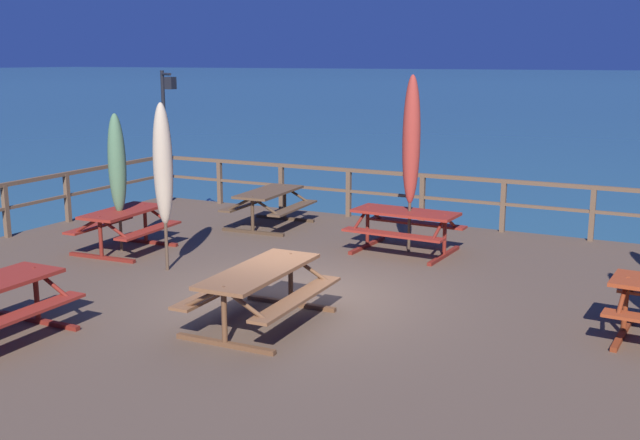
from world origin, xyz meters
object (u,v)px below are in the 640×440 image
(picnic_table_mid_left, at_px, (405,222))
(patio_umbrella_tall_mid_right, at_px, (117,165))
(patio_umbrella_tall_front, at_px, (411,141))
(lamp_post_hooked, at_px, (167,117))
(picnic_table_mid_right, at_px, (269,201))
(patio_umbrella_tall_back_left, at_px, (163,165))
(picnic_table_front_right, at_px, (123,222))
(picnic_table_front_left, at_px, (260,284))

(picnic_table_mid_left, bearing_deg, patio_umbrella_tall_mid_right, -153.92)
(patio_umbrella_tall_front, bearing_deg, lamp_post_hooked, 165.50)
(picnic_table_mid_right, distance_m, lamp_post_hooked, 3.90)
(patio_umbrella_tall_mid_right, relative_size, lamp_post_hooked, 0.79)
(patio_umbrella_tall_mid_right, relative_size, patio_umbrella_tall_back_left, 0.91)
(picnic_table_front_right, distance_m, patio_umbrella_tall_front, 5.44)
(picnic_table_front_left, xyz_separation_m, patio_umbrella_tall_front, (0.41, 4.57, 1.47))
(patio_umbrella_tall_front, bearing_deg, patio_umbrella_tall_mid_right, -153.83)
(picnic_table_front_left, distance_m, patio_umbrella_tall_front, 4.82)
(picnic_table_front_right, height_order, patio_umbrella_tall_mid_right, patio_umbrella_tall_mid_right)
(picnic_table_mid_left, xyz_separation_m, lamp_post_hooked, (-6.74, 1.80, 1.55))
(picnic_table_mid_left, bearing_deg, lamp_post_hooked, 165.04)
(patio_umbrella_tall_mid_right, height_order, patio_umbrella_tall_back_left, patio_umbrella_tall_back_left)
(patio_umbrella_tall_mid_right, bearing_deg, patio_umbrella_tall_back_left, -22.74)
(picnic_table_front_right, xyz_separation_m, lamp_post_hooked, (-2.10, 4.06, 1.56))
(patio_umbrella_tall_back_left, bearing_deg, lamp_post_hooked, 127.29)
(patio_umbrella_tall_mid_right, bearing_deg, picnic_table_front_left, -27.27)
(picnic_table_mid_right, bearing_deg, picnic_table_front_right, -113.63)
(patio_umbrella_tall_mid_right, bearing_deg, patio_umbrella_tall_front, 26.17)
(lamp_post_hooked, bearing_deg, picnic_table_front_right, -62.62)
(picnic_table_front_right, bearing_deg, patio_umbrella_tall_front, 26.06)
(patio_umbrella_tall_back_left, bearing_deg, picnic_table_mid_left, 43.29)
(patio_umbrella_tall_back_left, bearing_deg, picnic_table_front_right, 155.58)
(picnic_table_front_left, distance_m, picnic_table_mid_right, 6.06)
(picnic_table_front_right, relative_size, picnic_table_mid_left, 0.89)
(picnic_table_front_left, bearing_deg, patio_umbrella_tall_mid_right, 152.73)
(picnic_table_mid_right, height_order, lamp_post_hooked, lamp_post_hooked)
(patio_umbrella_tall_front, distance_m, patio_umbrella_tall_back_left, 4.37)
(patio_umbrella_tall_mid_right, height_order, lamp_post_hooked, lamp_post_hooked)
(picnic_table_front_left, xyz_separation_m, patio_umbrella_tall_mid_right, (-4.34, 2.24, 1.04))
(picnic_table_front_right, bearing_deg, patio_umbrella_tall_back_left, -24.42)
(picnic_table_front_left, relative_size, patio_umbrella_tall_front, 0.67)
(picnic_table_mid_right, relative_size, patio_umbrella_tall_front, 0.59)
(picnic_table_front_left, relative_size, patio_umbrella_tall_back_left, 0.77)
(picnic_table_mid_left, bearing_deg, picnic_table_front_right, -154.03)
(picnic_table_front_left, xyz_separation_m, patio_umbrella_tall_back_left, (-2.78, 1.58, 1.21))
(picnic_table_front_right, xyz_separation_m, picnic_table_front_left, (4.29, -2.27, 0.01))
(patio_umbrella_tall_back_left, xyz_separation_m, lamp_post_hooked, (-3.61, 4.74, 0.34))
(patio_umbrella_tall_front, bearing_deg, picnic_table_mid_left, -147.55)
(picnic_table_mid_right, xyz_separation_m, patio_umbrella_tall_mid_right, (-1.36, -3.04, 1.05))
(picnic_table_front_left, height_order, picnic_table_mid_right, same)
(picnic_table_mid_left, bearing_deg, patio_umbrella_tall_front, 32.45)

